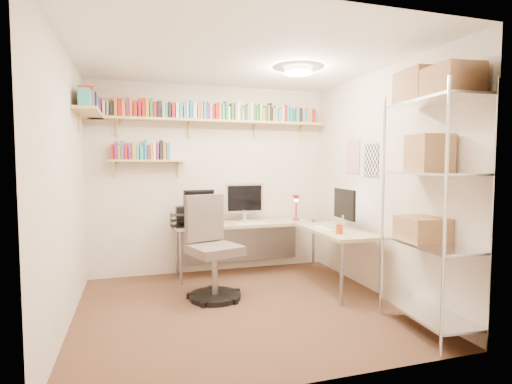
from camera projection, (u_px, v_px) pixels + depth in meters
ground at (241, 307)px, 4.07m from camera, size 3.20×3.20×0.00m
room_shell at (241, 155)px, 3.96m from camera, size 3.24×3.04×2.52m
wall_shelves at (180, 119)px, 5.03m from camera, size 3.12×1.09×0.80m
corner_desk at (258, 225)px, 5.07m from camera, size 2.13×1.76×1.20m
office_chair at (212, 255)px, 4.34m from camera, size 0.63×0.63×1.12m
wire_rack at (430, 151)px, 3.42m from camera, size 0.52×0.94×2.29m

